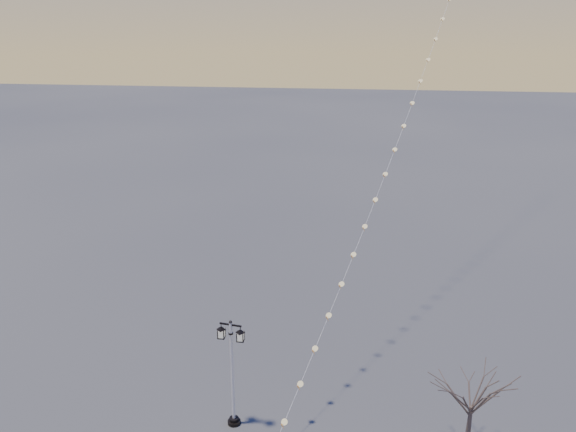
# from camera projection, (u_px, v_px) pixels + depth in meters

# --- Properties ---
(street_lamp) EXTENTS (1.44, 0.65, 5.72)m
(street_lamp) POSITION_uv_depth(u_px,v_px,m) (232.00, 368.00, 27.09)
(street_lamp) COLOR black
(street_lamp) RESTS_ON ground
(bare_tree) EXTENTS (2.65, 2.65, 4.40)m
(bare_tree) POSITION_uv_depth(u_px,v_px,m) (473.00, 394.00, 25.36)
(bare_tree) COLOR #483A31
(bare_tree) RESTS_ON ground
(kite_train) EXTENTS (16.60, 45.55, 38.11)m
(kite_train) POSITION_uv_depth(u_px,v_px,m) (434.00, 18.00, 39.29)
(kite_train) COLOR black
(kite_train) RESTS_ON ground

